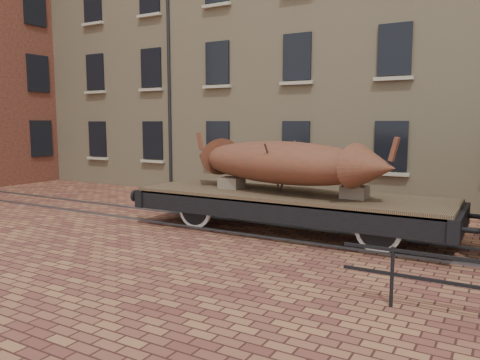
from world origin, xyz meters
The scene contains 5 objects.
ground centered at (0.00, 0.00, 0.00)m, with size 90.00×90.00×0.00m, color brown.
warehouse_cream centered at (3.00, 9.99, 7.00)m, with size 40.00×10.19×14.00m.
rail_track centered at (0.00, 0.00, 0.03)m, with size 30.00×1.52×0.06m.
flatcar_wagon centered at (-0.55, 0.00, 0.89)m, with size 9.48×2.57×1.43m.
iron_boat centered at (-0.80, 0.00, 1.93)m, with size 6.53×2.97×1.57m.
Camera 1 is at (4.55, -11.37, 2.98)m, focal length 35.00 mm.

